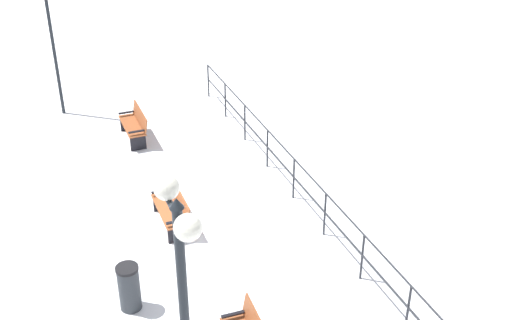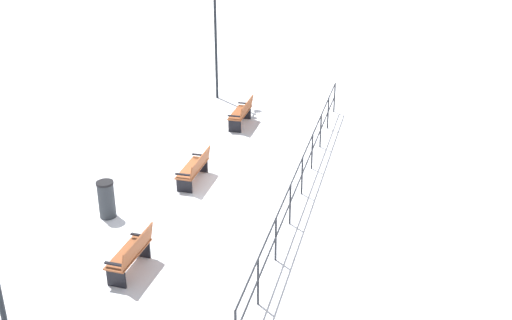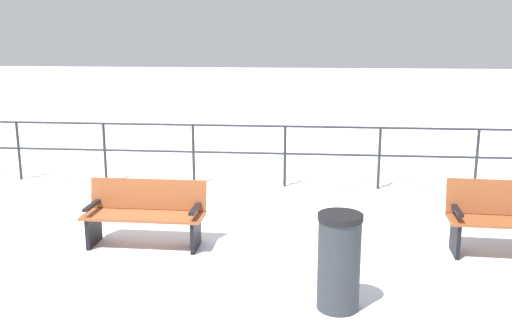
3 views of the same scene
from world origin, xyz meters
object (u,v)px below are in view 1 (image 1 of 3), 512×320
Objects in this scene: bench_nearest at (135,125)px; trash_bin at (129,287)px; lamppost_middle at (184,309)px; bench_second at (172,209)px.

trash_bin reaches higher than bench_nearest.
lamppost_middle is (1.74, 11.57, 3.29)m from bench_nearest.
lamppost_middle reaches higher than bench_second.
bench_nearest is 0.98× the size of bench_second.
bench_nearest is 12.16m from lamppost_middle.
lamppost_middle is 5.56m from trash_bin.
bench_second is at bearing 87.96° from bench_nearest.
trash_bin is (1.55, 2.46, 0.06)m from bench_second.
bench_nearest is at bearing -103.57° from trash_bin.
lamppost_middle is at bearing 77.73° from bench_second.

